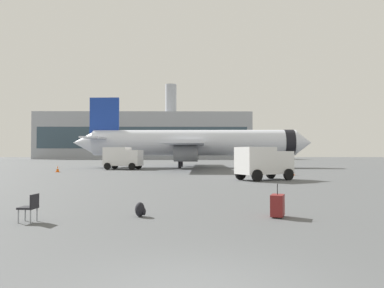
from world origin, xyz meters
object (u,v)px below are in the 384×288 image
at_px(safety_cone_outer, 245,164).
at_px(traveller_backpack, 140,210).
at_px(rolling_suitcase, 277,205).
at_px(service_truck, 123,157).
at_px(safety_cone_near, 58,169).
at_px(safety_cone_mid, 246,165).
at_px(safety_cone_far, 292,171).
at_px(cargo_van, 264,162).
at_px(airplane_at_gate, 192,143).
at_px(gate_chair, 30,206).

relative_size(safety_cone_outer, traveller_backpack, 1.37).
bearing_deg(rolling_suitcase, service_truck, 107.72).
bearing_deg(service_truck, safety_cone_near, -132.30).
distance_m(safety_cone_mid, safety_cone_far, 20.99).
bearing_deg(traveller_backpack, safety_cone_outer, 77.22).
bearing_deg(cargo_van, safety_cone_far, 57.29).
xyz_separation_m(airplane_at_gate, safety_cone_far, (9.37, -19.53, -3.28)).
relative_size(airplane_at_gate, gate_chair, 41.52).
bearing_deg(safety_cone_mid, service_truck, -155.22).
relative_size(service_truck, safety_cone_outer, 7.86).
relative_size(airplane_at_gate, safety_cone_outer, 54.30).
xyz_separation_m(service_truck, traveller_backpack, (6.95, -35.85, -1.37)).
xyz_separation_m(rolling_suitcase, gate_chair, (-7.80, -0.81, 0.11)).
distance_m(safety_cone_mid, gate_chair, 46.89).
relative_size(safety_cone_mid, safety_cone_far, 0.86).
relative_size(airplane_at_gate, safety_cone_far, 46.62).
bearing_deg(safety_cone_outer, airplane_at_gate, -144.83).
xyz_separation_m(service_truck, rolling_suitcase, (11.50, -35.98, -1.22)).
xyz_separation_m(airplane_at_gate, safety_cone_outer, (8.76, 6.18, -3.33)).
relative_size(service_truck, safety_cone_near, 7.02).
distance_m(safety_cone_far, safety_cone_outer, 25.72).
bearing_deg(safety_cone_mid, airplane_at_gate, -170.15).
distance_m(service_truck, safety_cone_far, 22.67).
relative_size(cargo_van, gate_chair, 5.61).
xyz_separation_m(safety_cone_mid, safety_cone_outer, (0.56, 4.75, -0.00)).
relative_size(safety_cone_near, gate_chair, 0.86).
xyz_separation_m(cargo_van, safety_cone_far, (4.08, 6.35, -1.07)).
bearing_deg(rolling_suitcase, safety_cone_outer, 82.43).
height_order(airplane_at_gate, safety_cone_near, airplane_at_gate).
bearing_deg(safety_cone_near, cargo_van, -31.35).
distance_m(safety_cone_near, safety_cone_outer, 30.99).
xyz_separation_m(safety_cone_far, rolling_suitcase, (-7.09, -23.07, 0.01)).
bearing_deg(gate_chair, airplane_at_gate, 82.75).
height_order(safety_cone_mid, traveller_backpack, safety_cone_mid).
bearing_deg(safety_cone_far, airplane_at_gate, 115.63).
relative_size(cargo_van, safety_cone_mid, 7.29).
relative_size(safety_cone_mid, safety_cone_outer, 1.01).
relative_size(airplane_at_gate, traveller_backpack, 74.39).
relative_size(safety_cone_far, rolling_suitcase, 0.70).
xyz_separation_m(service_truck, safety_cone_far, (18.59, -12.91, -1.23)).
xyz_separation_m(service_truck, safety_cone_mid, (17.42, 8.04, -1.28)).
bearing_deg(safety_cone_mid, gate_chair, -107.01).
height_order(safety_cone_near, safety_cone_mid, safety_cone_near).
height_order(safety_cone_far, gate_chair, gate_chair).
height_order(service_truck, safety_cone_far, service_truck).
relative_size(airplane_at_gate, cargo_van, 7.40).
distance_m(safety_cone_outer, rolling_suitcase, 49.21).
xyz_separation_m(rolling_suitcase, traveller_backpack, (-4.55, 0.13, -0.16)).
relative_size(safety_cone_outer, gate_chair, 0.76).
relative_size(service_truck, rolling_suitcase, 4.70).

